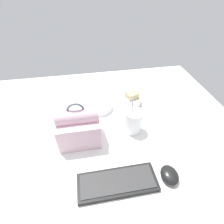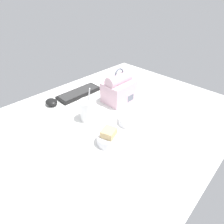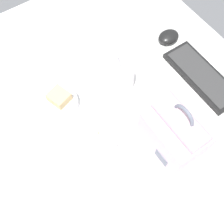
% 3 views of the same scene
% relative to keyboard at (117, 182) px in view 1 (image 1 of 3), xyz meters
% --- Properties ---
extents(desk_surface, '(1.40, 1.10, 0.02)m').
position_rel_keyboard_xyz_m(desk_surface, '(-0.01, -0.35, -0.02)').
color(desk_surface, white).
rests_on(desk_surface, ground).
extents(keyboard, '(0.30, 0.12, 0.02)m').
position_rel_keyboard_xyz_m(keyboard, '(0.00, 0.00, 0.00)').
color(keyboard, black).
rests_on(keyboard, desk_surface).
extents(lunch_bag, '(0.19, 0.15, 0.22)m').
position_rel_keyboard_xyz_m(lunch_bag, '(0.13, -0.25, 0.07)').
color(lunch_bag, beige).
rests_on(lunch_bag, desk_surface).
extents(soup_cup, '(0.09, 0.09, 0.20)m').
position_rel_keyboard_xyz_m(soup_cup, '(-0.13, -0.27, 0.05)').
color(soup_cup, white).
rests_on(soup_cup, desk_surface).
extents(bento_bowl_sandwich, '(0.12, 0.12, 0.08)m').
position_rel_keyboard_xyz_m(bento_bowl_sandwich, '(-0.18, -0.48, 0.02)').
color(bento_bowl_sandwich, silver).
rests_on(bento_bowl_sandwich, desk_surface).
extents(bento_bowl_snacks, '(0.13, 0.13, 0.06)m').
position_rel_keyboard_xyz_m(bento_bowl_snacks, '(0.01, -0.46, 0.01)').
color(bento_bowl_snacks, silver).
rests_on(bento_bowl_snacks, desk_surface).
extents(computer_mouse, '(0.07, 0.09, 0.04)m').
position_rel_keyboard_xyz_m(computer_mouse, '(-0.21, 0.01, 0.01)').
color(computer_mouse, black).
rests_on(computer_mouse, desk_surface).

